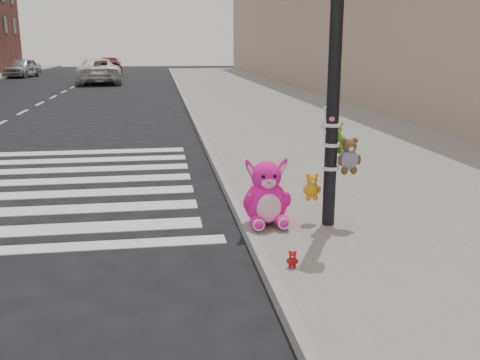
{
  "coord_description": "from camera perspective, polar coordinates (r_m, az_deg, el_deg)",
  "views": [
    {
      "loc": [
        0.49,
        -4.56,
        2.4
      ],
      "look_at": [
        1.45,
        1.89,
        0.75
      ],
      "focal_mm": 40.0,
      "sensor_mm": 36.0,
      "label": 1
    }
  ],
  "objects": [
    {
      "name": "ground",
      "position": [
        5.18,
        -13.32,
        -13.85
      ],
      "size": [
        120.0,
        120.0,
        0.0
      ],
      "primitive_type": "plane",
      "color": "black",
      "rests_on": "ground"
    },
    {
      "name": "sidewalk_near",
      "position": [
        15.42,
        8.63,
        5.35
      ],
      "size": [
        7.0,
        80.0,
        0.14
      ],
      "primitive_type": "cube",
      "color": "slate",
      "rests_on": "ground"
    },
    {
      "name": "curb_edge",
      "position": [
        14.78,
        -4.32,
        5.1
      ],
      "size": [
        0.12,
        80.0,
        0.15
      ],
      "primitive_type": "cube",
      "color": "gray",
      "rests_on": "ground"
    },
    {
      "name": "signal_pole",
      "position": [
        6.76,
        10.11,
        8.4
      ],
      "size": [
        0.7,
        0.5,
        4.0
      ],
      "color": "black",
      "rests_on": "sidewalk_near"
    },
    {
      "name": "pink_bunny",
      "position": [
        6.87,
        2.83,
        -1.86
      ],
      "size": [
        0.62,
        0.65,
        0.89
      ],
      "rotation": [
        0.0,
        0.0,
        0.01
      ],
      "color": "#FE159B",
      "rests_on": "sidewalk_near"
    },
    {
      "name": "red_teddy",
      "position": [
        5.66,
        5.61,
        -8.4
      ],
      "size": [
        0.14,
        0.12,
        0.19
      ],
      "primitive_type": null,
      "rotation": [
        0.0,
        0.0,
        -0.24
      ],
      "color": "#B51312",
      "rests_on": "sidewalk_near"
    },
    {
      "name": "car_white_near",
      "position": [
        35.77,
        -14.95,
        11.16
      ],
      "size": [
        3.36,
        5.98,
        1.58
      ],
      "primitive_type": "imported",
      "rotation": [
        0.0,
        0.0,
        3.28
      ],
      "color": "silver",
      "rests_on": "ground"
    },
    {
      "name": "car_maroon_near",
      "position": [
        45.86,
        -13.8,
        11.71
      ],
      "size": [
        2.47,
        5.1,
        1.43
      ],
      "primitive_type": "imported",
      "rotation": [
        0.0,
        0.0,
        3.24
      ],
      "color": "maroon",
      "rests_on": "ground"
    },
    {
      "name": "car_silver_deep",
      "position": [
        44.81,
        -22.23,
        11.03
      ],
      "size": [
        2.39,
        4.43,
        1.43
      ],
      "primitive_type": "imported",
      "rotation": [
        0.0,
        0.0,
        -0.17
      ],
      "color": "#AFB0B4",
      "rests_on": "ground"
    }
  ]
}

